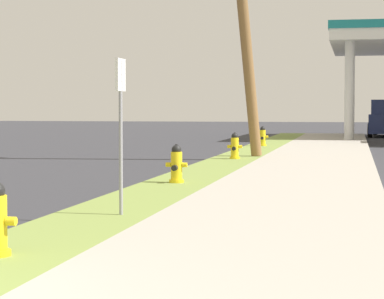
{
  "coord_description": "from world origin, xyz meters",
  "views": [
    {
      "loc": [
        4.08,
        -4.73,
        1.59
      ],
      "look_at": [
        0.53,
        12.54,
        0.64
      ],
      "focal_mm": 74.16,
      "sensor_mm": 36.0,
      "label": 1
    }
  ],
  "objects": [
    {
      "name": "fire_hydrant_second",
      "position": [
        0.7,
        10.2,
        0.45
      ],
      "size": [
        0.42,
        0.38,
        0.74
      ],
      "color": "yellow",
      "rests_on": "grass_verge"
    },
    {
      "name": "fire_hydrant_third",
      "position": [
        0.76,
        17.43,
        0.45
      ],
      "size": [
        0.42,
        0.37,
        0.74
      ],
      "color": "yellow",
      "rests_on": "grass_verge"
    },
    {
      "name": "utility_pole_midground",
      "position": [
        0.85,
        18.22,
        4.54
      ],
      "size": [
        1.33,
        1.99,
        8.68
      ],
      "color": "olive",
      "rests_on": "grass_verge"
    },
    {
      "name": "street_sign_post",
      "position": [
        0.97,
        5.58,
        1.63
      ],
      "size": [
        0.05,
        0.36,
        2.12
      ],
      "color": "gray",
      "rests_on": "grass_verge"
    },
    {
      "name": "fire_hydrant_fourth",
      "position": [
        0.68,
        25.0,
        0.45
      ],
      "size": [
        0.42,
        0.37,
        0.74
      ],
      "color": "yellow",
      "rests_on": "grass_verge"
    }
  ]
}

